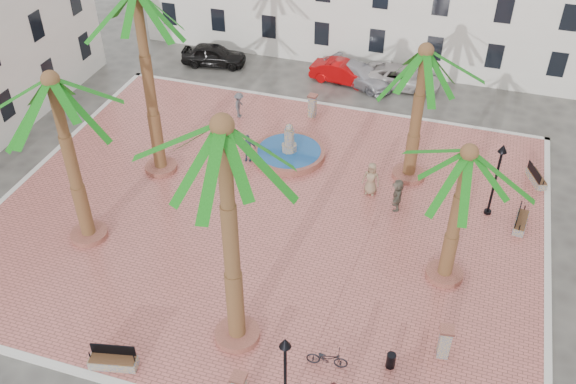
{
  "coord_description": "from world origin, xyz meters",
  "views": [
    {
      "loc": [
        8.24,
        -22.75,
        20.05
      ],
      "look_at": [
        1.0,
        0.0,
        1.6
      ],
      "focal_mm": 40.0,
      "sensor_mm": 36.0,
      "label": 1
    }
  ],
  "objects_px": {
    "litter_bin": "(391,361)",
    "lamppost_s": "(285,363)",
    "car_white": "(402,77)",
    "palm_s": "(224,153)",
    "palm_ne": "(423,68)",
    "bicycle_a": "(327,358)",
    "pedestrian_fountain_b": "(248,148)",
    "car_silver": "(360,75)",
    "pedestrian_fountain_a": "(371,179)",
    "car_black": "(214,55)",
    "car_red": "(343,72)",
    "pedestrian_east": "(397,194)",
    "fountain": "(289,152)",
    "palm_nw": "(138,12)",
    "bench_e": "(521,222)",
    "bench_ne": "(536,178)",
    "bollard_n": "(312,105)",
    "palm_e": "(466,171)",
    "palm_sw": "(56,100)",
    "lamppost_e": "(498,168)",
    "bench_s": "(113,361)",
    "pedestrian_north": "(239,105)",
    "bollard_e": "(445,341)"
  },
  "relations": [
    {
      "from": "palm_s",
      "to": "pedestrian_fountain_a",
      "type": "xyz_separation_m",
      "value": [
        3.05,
        10.64,
        -7.79
      ]
    },
    {
      "from": "bench_ne",
      "to": "lamppost_s",
      "type": "height_order",
      "value": "lamppost_s"
    },
    {
      "from": "palm_e",
      "to": "bench_e",
      "type": "distance_m",
      "value": 7.6
    },
    {
      "from": "lamppost_s",
      "to": "car_silver",
      "type": "relative_size",
      "value": 0.8
    },
    {
      "from": "lamppost_e",
      "to": "bench_e",
      "type": "bearing_deg",
      "value": -19.04
    },
    {
      "from": "palm_sw",
      "to": "bench_s",
      "type": "height_order",
      "value": "palm_sw"
    },
    {
      "from": "bollard_n",
      "to": "car_silver",
      "type": "relative_size",
      "value": 0.31
    },
    {
      "from": "litter_bin",
      "to": "bollard_e",
      "type": "bearing_deg",
      "value": 32.34
    },
    {
      "from": "car_white",
      "to": "lamppost_e",
      "type": "bearing_deg",
      "value": -152.45
    },
    {
      "from": "palm_e",
      "to": "bench_s",
      "type": "bearing_deg",
      "value": -142.7
    },
    {
      "from": "fountain",
      "to": "bicycle_a",
      "type": "relative_size",
      "value": 2.51
    },
    {
      "from": "palm_s",
      "to": "palm_e",
      "type": "bearing_deg",
      "value": 38.5
    },
    {
      "from": "bollard_n",
      "to": "litter_bin",
      "type": "height_order",
      "value": "bollard_n"
    },
    {
      "from": "bench_s",
      "to": "car_silver",
      "type": "height_order",
      "value": "car_silver"
    },
    {
      "from": "car_black",
      "to": "car_white",
      "type": "distance_m",
      "value": 12.77
    },
    {
      "from": "palm_nw",
      "to": "bollard_n",
      "type": "height_order",
      "value": "palm_nw"
    },
    {
      "from": "bench_e",
      "to": "car_silver",
      "type": "bearing_deg",
      "value": 48.61
    },
    {
      "from": "fountain",
      "to": "bench_ne",
      "type": "height_order",
      "value": "fountain"
    },
    {
      "from": "litter_bin",
      "to": "lamppost_s",
      "type": "bearing_deg",
      "value": -137.78
    },
    {
      "from": "pedestrian_fountain_a",
      "to": "car_white",
      "type": "xyz_separation_m",
      "value": [
        -0.47,
        11.92,
        -0.35
      ]
    },
    {
      "from": "palm_e",
      "to": "bollard_n",
      "type": "distance_m",
      "value": 15.22
    },
    {
      "from": "litter_bin",
      "to": "bench_e",
      "type": "bearing_deg",
      "value": 66.02
    },
    {
      "from": "car_red",
      "to": "pedestrian_east",
      "type": "bearing_deg",
      "value": -149.58
    },
    {
      "from": "car_white",
      "to": "palm_s",
      "type": "bearing_deg",
      "value": 173.0
    },
    {
      "from": "palm_sw",
      "to": "palm_ne",
      "type": "relative_size",
      "value": 1.14
    },
    {
      "from": "pedestrian_fountain_b",
      "to": "car_red",
      "type": "relative_size",
      "value": 0.37
    },
    {
      "from": "palm_ne",
      "to": "bollard_n",
      "type": "bearing_deg",
      "value": 146.38
    },
    {
      "from": "bench_s",
      "to": "car_black",
      "type": "height_order",
      "value": "car_black"
    },
    {
      "from": "palm_sw",
      "to": "lamppost_e",
      "type": "height_order",
      "value": "palm_sw"
    },
    {
      "from": "palm_nw",
      "to": "bench_ne",
      "type": "xyz_separation_m",
      "value": [
        18.99,
        4.86,
        -8.45
      ]
    },
    {
      "from": "pedestrian_fountain_a",
      "to": "pedestrian_north",
      "type": "bearing_deg",
      "value": 154.21
    },
    {
      "from": "lamppost_s",
      "to": "bollard_n",
      "type": "relative_size",
      "value": 2.63
    },
    {
      "from": "palm_ne",
      "to": "bicycle_a",
      "type": "bearing_deg",
      "value": -94.33
    },
    {
      "from": "palm_sw",
      "to": "lamppost_s",
      "type": "relative_size",
      "value": 2.25
    },
    {
      "from": "palm_e",
      "to": "lamppost_e",
      "type": "distance_m",
      "value": 5.96
    },
    {
      "from": "bicycle_a",
      "to": "car_silver",
      "type": "bearing_deg",
      "value": 3.01
    },
    {
      "from": "palm_nw",
      "to": "car_black",
      "type": "distance_m",
      "value": 15.02
    },
    {
      "from": "palm_ne",
      "to": "bench_ne",
      "type": "height_order",
      "value": "palm_ne"
    },
    {
      "from": "palm_ne",
      "to": "bench_e",
      "type": "relative_size",
      "value": 4.31
    },
    {
      "from": "car_silver",
      "to": "car_white",
      "type": "distance_m",
      "value": 2.69
    },
    {
      "from": "palm_ne",
      "to": "bench_e",
      "type": "bearing_deg",
      "value": -22.89
    },
    {
      "from": "palm_nw",
      "to": "pedestrian_fountain_b",
      "type": "relative_size",
      "value": 6.35
    },
    {
      "from": "bench_s",
      "to": "pedestrian_north",
      "type": "height_order",
      "value": "pedestrian_north"
    },
    {
      "from": "car_white",
      "to": "pedestrian_fountain_b",
      "type": "bearing_deg",
      "value": 149.24
    },
    {
      "from": "palm_nw",
      "to": "car_silver",
      "type": "bearing_deg",
      "value": 58.2
    },
    {
      "from": "car_silver",
      "to": "pedestrian_fountain_a",
      "type": "bearing_deg",
      "value": -141.08
    },
    {
      "from": "palm_nw",
      "to": "pedestrian_fountain_a",
      "type": "xyz_separation_m",
      "value": [
        11.02,
        1.32,
        -7.79
      ]
    },
    {
      "from": "palm_sw",
      "to": "car_red",
      "type": "xyz_separation_m",
      "value": [
        7.59,
        18.58,
        -6.64
      ]
    },
    {
      "from": "pedestrian_east",
      "to": "car_black",
      "type": "bearing_deg",
      "value": -139.64
    },
    {
      "from": "bench_e",
      "to": "car_white",
      "type": "height_order",
      "value": "car_white"
    }
  ]
}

